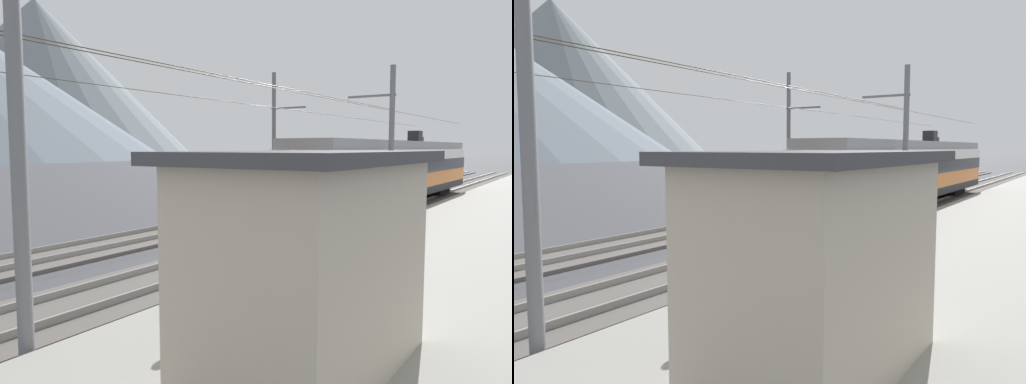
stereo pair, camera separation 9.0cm
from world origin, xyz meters
The scene contains 16 objects.
ground_plane centered at (0.00, 0.00, 0.00)m, with size 400.00×400.00×0.00m, color #424247.
platform_slab centered at (0.00, -4.97, 0.20)m, with size 120.00×7.96×0.39m, color gray.
track_near centered at (0.00, 1.17, 0.07)m, with size 120.00×3.00×0.28m.
track_far centered at (0.00, 5.96, 0.07)m, with size 120.00×3.00×0.28m.
train_near_platform centered at (14.71, 1.17, 2.22)m, with size 24.84×2.84×4.27m.
train_far_track centered at (31.68, 5.96, 2.23)m, with size 33.44×2.98×4.27m.
catenary_mast_west centered at (-8.67, -0.60, 4.01)m, with size 46.50×2.21×7.64m.
catenary_mast_mid centered at (8.46, -0.58, 3.76)m, with size 46.50×2.21×7.06m.
catenary_mast_far_side centered at (12.75, 7.82, 4.17)m, with size 46.50×2.32×8.01m.
platform_sign centered at (-1.66, -2.44, 1.92)m, with size 0.70×0.08×2.07m.
passenger_walking centered at (-5.49, -2.35, 1.34)m, with size 0.53×0.22×1.69m.
handbag_beside_passenger centered at (-5.03, -2.50, 0.53)m, with size 0.32×0.18×0.39m.
handbag_near_sign centered at (-1.74, -2.88, 0.52)m, with size 0.32×0.18×0.37m.
potted_plant_platform_edge centered at (2.23, -2.83, 0.79)m, with size 0.48×0.48×0.71m.
platform_shelter centered at (-6.92, -4.78, 1.94)m, with size 4.14×2.45×3.04m.
mountain_right_ridge centered at (105.72, 178.81, 31.81)m, with size 125.61×125.61×63.61m, color slate.
Camera 2 is at (-12.74, -7.87, 3.48)m, focal length 34.33 mm.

